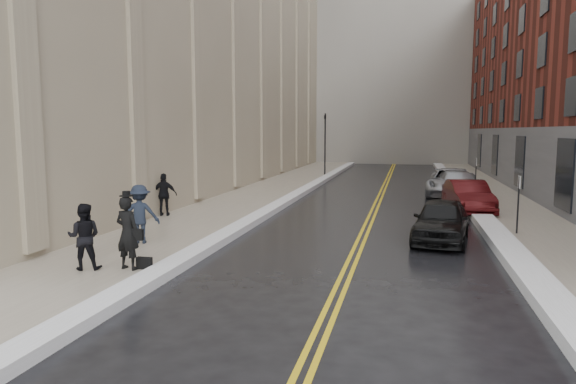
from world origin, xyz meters
The scene contains 18 objects.
ground centered at (0.00, 0.00, 0.00)m, with size 160.00×160.00×0.00m, color black.
sidewalk_left centered at (-4.50, 16.00, 0.07)m, with size 4.00×64.00×0.15m, color gray.
sidewalk_right centered at (9.00, 16.00, 0.07)m, with size 3.00×64.00×0.15m, color gray.
lane_stripe_a centered at (2.38, 16.00, 0.00)m, with size 0.12×64.00×0.01m, color gold.
lane_stripe_b centered at (2.62, 16.00, 0.00)m, with size 0.12×64.00×0.01m, color gold.
snow_ridge_left centered at (-2.20, 16.00, 0.13)m, with size 0.70×60.80×0.26m, color white.
snow_ridge_right centered at (7.15, 16.00, 0.15)m, with size 0.85×60.80×0.30m, color white.
traffic_signal centered at (-2.60, 30.00, 3.08)m, with size 0.18×0.15×5.20m.
parking_sign_near centered at (7.90, 8.00, 1.36)m, with size 0.06×0.35×2.23m.
parking_sign_far centered at (7.90, 20.00, 1.36)m, with size 0.06×0.35×2.23m.
car_black centered at (5.20, 6.66, 0.74)m, with size 1.75×4.35×1.48m, color black.
car_maroon centered at (6.80, 13.56, 0.75)m, with size 1.60×4.58×1.51m, color #3F0B0C.
car_silver_near centered at (6.80, 18.87, 0.77)m, with size 2.15×5.29×1.54m, color #9C9EA3.
car_silver_far centered at (6.55, 19.71, 0.81)m, with size 2.68×5.81×1.61m, color #97999F.
pedestrian_main centered at (-3.15, 0.49, 1.13)m, with size 0.72×0.47×1.97m, color black.
pedestrian_a centered at (-4.28, 0.22, 1.04)m, with size 0.86×0.67×1.77m, color black.
pedestrian_b centered at (-4.46, 3.47, 1.11)m, with size 1.24×0.71×1.92m, color #19202E.
pedestrian_c centered at (-6.20, 8.66, 1.07)m, with size 1.08×0.45×1.84m, color black.
Camera 1 is at (4.02, -11.52, 3.83)m, focal length 32.00 mm.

